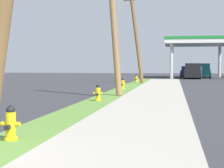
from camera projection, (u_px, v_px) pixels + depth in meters
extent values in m
cylinder|color=yellow|center=(11.00, 139.00, 8.25)|extent=(0.29, 0.29, 0.06)
cylinder|color=yellow|center=(11.00, 126.00, 8.24)|extent=(0.22, 0.22, 0.60)
sphere|color=black|center=(11.00, 110.00, 8.22)|extent=(0.19, 0.19, 0.19)
cylinder|color=black|center=(10.00, 106.00, 8.22)|extent=(0.06, 0.06, 0.05)
cylinder|color=yellow|center=(4.00, 124.00, 8.26)|extent=(0.10, 0.09, 0.09)
cylinder|color=yellow|center=(18.00, 124.00, 8.21)|extent=(0.10, 0.09, 0.09)
cylinder|color=black|center=(7.00, 127.00, 8.07)|extent=(0.11, 0.12, 0.11)
cylinder|color=yellow|center=(98.00, 100.00, 17.37)|extent=(0.29, 0.29, 0.06)
cylinder|color=yellow|center=(98.00, 94.00, 17.35)|extent=(0.22, 0.22, 0.60)
sphere|color=black|center=(98.00, 87.00, 17.34)|extent=(0.19, 0.19, 0.19)
cylinder|color=black|center=(98.00, 85.00, 17.33)|extent=(0.06, 0.06, 0.05)
cylinder|color=yellow|center=(94.00, 93.00, 17.38)|extent=(0.10, 0.09, 0.09)
cylinder|color=yellow|center=(101.00, 93.00, 17.33)|extent=(0.10, 0.09, 0.09)
cylinder|color=black|center=(97.00, 94.00, 17.19)|extent=(0.11, 0.12, 0.11)
cylinder|color=yellow|center=(123.00, 89.00, 25.91)|extent=(0.29, 0.29, 0.06)
cylinder|color=yellow|center=(123.00, 85.00, 25.90)|extent=(0.22, 0.22, 0.60)
sphere|color=black|center=(123.00, 80.00, 25.89)|extent=(0.19, 0.19, 0.19)
cylinder|color=black|center=(123.00, 78.00, 25.88)|extent=(0.06, 0.06, 0.05)
cylinder|color=yellow|center=(120.00, 84.00, 25.92)|extent=(0.10, 0.09, 0.09)
cylinder|color=yellow|center=(125.00, 84.00, 25.87)|extent=(0.10, 0.09, 0.09)
cylinder|color=black|center=(122.00, 85.00, 25.73)|extent=(0.11, 0.12, 0.11)
cylinder|color=yellow|center=(136.00, 82.00, 36.26)|extent=(0.29, 0.29, 0.06)
cylinder|color=yellow|center=(136.00, 79.00, 36.24)|extent=(0.22, 0.22, 0.60)
sphere|color=black|center=(136.00, 75.00, 36.23)|extent=(0.19, 0.19, 0.19)
cylinder|color=black|center=(136.00, 75.00, 36.22)|extent=(0.06, 0.06, 0.05)
cylinder|color=yellow|center=(135.00, 79.00, 36.27)|extent=(0.10, 0.09, 0.09)
cylinder|color=yellow|center=(138.00, 79.00, 36.22)|extent=(0.10, 0.09, 0.09)
cylinder|color=black|center=(136.00, 79.00, 36.08)|extent=(0.11, 0.12, 0.11)
cylinder|color=#937047|center=(113.00, 13.00, 20.34)|extent=(1.05, 0.53, 8.66)
cylinder|color=brown|center=(136.00, 38.00, 35.07)|extent=(1.49, 0.75, 8.19)
cube|color=brown|center=(131.00, 0.00, 35.17)|extent=(1.37, 0.54, 0.12)
cylinder|color=silver|center=(172.00, 61.00, 49.30)|extent=(0.44, 0.44, 4.48)
cylinder|color=silver|center=(172.00, 62.00, 57.51)|extent=(0.44, 0.44, 4.48)
cylinder|color=silver|center=(220.00, 62.00, 56.42)|extent=(0.44, 0.44, 4.48)
cube|color=white|center=(197.00, 43.00, 52.74)|extent=(8.66, 10.13, 0.50)
cube|color=#1E8433|center=(197.00, 40.00, 52.72)|extent=(8.76, 10.23, 0.36)
cube|color=#47474C|center=(199.00, 73.00, 48.82)|extent=(0.70, 1.10, 1.60)
cube|color=#47474C|center=(195.00, 71.00, 57.04)|extent=(0.70, 1.10, 1.60)
cube|color=navy|center=(188.00, 73.00, 56.58)|extent=(2.17, 4.63, 0.85)
cube|color=navy|center=(187.00, 68.00, 56.32)|extent=(1.76, 2.15, 0.56)
cylinder|color=black|center=(182.00, 75.00, 58.44)|extent=(0.27, 0.62, 0.60)
cylinder|color=black|center=(194.00, 75.00, 58.04)|extent=(0.27, 0.62, 0.60)
cylinder|color=black|center=(181.00, 75.00, 55.14)|extent=(0.27, 0.62, 0.60)
cylinder|color=black|center=(193.00, 75.00, 54.74)|extent=(0.27, 0.62, 0.60)
cube|color=#197075|center=(203.00, 73.00, 53.01)|extent=(2.39, 5.53, 1.00)
cube|color=#197075|center=(203.00, 66.00, 52.02)|extent=(1.98, 2.18, 0.76)
cube|color=#197075|center=(203.00, 68.00, 54.13)|extent=(2.09, 3.05, 0.24)
cylinder|color=black|center=(210.00, 75.00, 50.72)|extent=(0.27, 0.77, 0.76)
cylinder|color=black|center=(195.00, 75.00, 51.15)|extent=(0.27, 0.77, 0.76)
cylinder|color=black|center=(210.00, 75.00, 54.90)|extent=(0.27, 0.77, 0.76)
cylinder|color=black|center=(196.00, 75.00, 55.33)|extent=(0.27, 0.77, 0.76)
cube|color=black|center=(193.00, 73.00, 49.77)|extent=(2.31, 5.51, 1.00)
cube|color=black|center=(193.00, 66.00, 48.78)|extent=(1.96, 2.15, 0.76)
cube|color=black|center=(193.00, 68.00, 50.90)|extent=(2.05, 3.02, 0.24)
cylinder|color=black|center=(200.00, 76.00, 47.49)|extent=(0.26, 0.77, 0.76)
cylinder|color=black|center=(185.00, 76.00, 47.90)|extent=(0.26, 0.77, 0.76)
cylinder|color=black|center=(200.00, 75.00, 51.68)|extent=(0.26, 0.77, 0.76)
cylinder|color=black|center=(186.00, 75.00, 52.09)|extent=(0.26, 0.77, 0.76)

